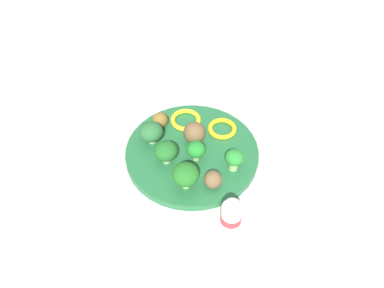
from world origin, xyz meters
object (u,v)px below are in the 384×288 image
at_px(broccoli_floret_mid_left, 198,149).
at_px(fork, 151,82).
at_px(broccoli_floret_center, 166,151).
at_px(pepper_ring_mid_right, 222,129).
at_px(napkin, 143,83).
at_px(broccoli_floret_front_right, 151,132).
at_px(meatball_front_left, 160,120).
at_px(meatball_mid_left, 213,179).
at_px(yogurt_bottle, 231,216).
at_px(meatball_back_left, 194,133).
at_px(pepper_ring_back_left, 186,120).
at_px(broccoli_floret_mid_right, 234,159).
at_px(plate, 192,153).
at_px(knife, 137,85).
at_px(broccoli_floret_front_left, 186,175).

bearing_deg(broccoli_floret_mid_left, fork, -176.04).
relative_size(broccoli_floret_center, fork, 0.42).
xyz_separation_m(pepper_ring_mid_right, napkin, (-0.23, -0.12, -0.02)).
relative_size(broccoli_floret_front_right, meatball_front_left, 1.50).
xyz_separation_m(meatball_mid_left, yogurt_bottle, (0.08, 0.00, -0.00)).
distance_m(broccoli_floret_center, fork, 0.27).
bearing_deg(yogurt_bottle, broccoli_floret_center, -158.77).
relative_size(pepper_ring_mid_right, fork, 0.52).
bearing_deg(fork, pepper_ring_mid_right, 23.49).
xyz_separation_m(fork, yogurt_bottle, (0.44, 0.02, 0.02)).
relative_size(broccoli_floret_mid_left, meatball_back_left, 0.95).
bearing_deg(napkin, pepper_ring_back_left, 15.84).
height_order(broccoli_floret_center, pepper_ring_mid_right, broccoli_floret_center).
bearing_deg(broccoli_floret_mid_left, broccoli_floret_front_right, -135.22).
bearing_deg(fork, broccoli_floret_mid_right, 13.04).
bearing_deg(fork, meatball_front_left, -8.75).
relative_size(plate, knife, 1.92).
xyz_separation_m(meatball_mid_left, napkin, (-0.36, -0.04, -0.03)).
bearing_deg(meatball_back_left, knife, -163.93).
xyz_separation_m(broccoli_floret_front_left, meatball_mid_left, (0.01, 0.05, -0.02)).
distance_m(pepper_ring_back_left, napkin, 0.19).
xyz_separation_m(meatball_front_left, pepper_ring_mid_right, (0.06, 0.12, -0.01)).
height_order(pepper_ring_back_left, fork, pepper_ring_back_left).
xyz_separation_m(pepper_ring_back_left, pepper_ring_mid_right, (0.05, 0.07, -0.00)).
relative_size(broccoli_floret_center, napkin, 0.30).
relative_size(broccoli_floret_front_right, pepper_ring_mid_right, 0.81).
bearing_deg(broccoli_floret_center, meatball_front_left, 169.80).
bearing_deg(meatball_back_left, meatball_mid_left, -3.60).
height_order(plate, broccoli_floret_center, broccoli_floret_center).
bearing_deg(napkin, broccoli_floret_mid_right, 15.80).
xyz_separation_m(broccoli_floret_front_right, broccoli_floret_mid_right, (0.13, 0.13, 0.00)).
bearing_deg(broccoli_floret_front_left, meatball_mid_left, 73.32).
bearing_deg(pepper_ring_back_left, broccoli_floret_front_right, -68.85).
height_order(plate, broccoli_floret_front_left, broccoli_floret_front_left).
distance_m(broccoli_floret_mid_right, meatball_back_left, 0.11).
height_order(plate, meatball_mid_left, meatball_mid_left).
height_order(meatball_mid_left, pepper_ring_mid_right, meatball_mid_left).
bearing_deg(meatball_front_left, broccoli_floret_front_right, -36.77).
bearing_deg(pepper_ring_mid_right, broccoli_floret_mid_left, -53.84).
bearing_deg(fork, knife, -87.15).
xyz_separation_m(broccoli_floret_front_left, knife, (-0.34, -0.01, -0.05)).
xyz_separation_m(napkin, knife, (0.01, -0.02, 0.00)).
bearing_deg(meatball_front_left, fork, 171.25).
distance_m(broccoli_floret_front_left, broccoli_floret_front_right, 0.14).
xyz_separation_m(broccoli_floret_center, fork, (-0.27, 0.04, -0.04)).
xyz_separation_m(plate, meatball_mid_left, (0.10, 0.01, 0.03)).
xyz_separation_m(broccoli_floret_front_right, napkin, (-0.21, 0.04, -0.04)).
height_order(meatball_front_left, meatball_mid_left, meatball_mid_left).
distance_m(pepper_ring_back_left, fork, 0.17).
bearing_deg(pepper_ring_back_left, meatball_mid_left, -2.94).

